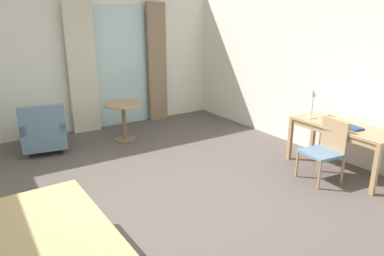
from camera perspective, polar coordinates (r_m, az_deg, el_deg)
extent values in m
cube|color=#564C47|center=(4.56, -4.89, -12.77)|extent=(6.93, 7.90, 0.10)
cube|color=white|center=(7.46, -18.94, 10.05)|extent=(6.53, 0.12, 2.81)
cube|color=white|center=(6.18, 22.24, 8.36)|extent=(0.12, 7.50, 2.81)
cube|color=silver|center=(7.71, -11.51, 9.57)|extent=(1.20, 0.02, 2.47)
cube|color=beige|center=(7.35, -17.24, 9.08)|extent=(0.55, 0.10, 2.54)
cube|color=#897056|center=(7.95, -5.67, 10.33)|extent=(0.42, 0.10, 2.54)
cube|color=tan|center=(3.37, -25.36, -15.59)|extent=(1.39, 1.70, 0.03)
cube|color=tan|center=(5.65, 23.11, 0.27)|extent=(0.64, 1.53, 0.04)
cube|color=tan|center=(5.66, 23.05, -0.29)|extent=(0.59, 1.46, 0.08)
cube|color=tan|center=(6.38, 18.90, -0.83)|extent=(0.06, 0.06, 0.69)
cube|color=tan|center=(5.17, 27.39, -6.09)|extent=(0.06, 0.06, 0.69)
cube|color=tan|center=(5.97, 15.50, -1.72)|extent=(0.06, 0.06, 0.69)
cube|color=slate|center=(5.31, 20.04, -3.78)|extent=(0.52, 0.53, 0.04)
cube|color=tan|center=(5.39, 21.92, -0.98)|extent=(0.09, 0.45, 0.44)
cylinder|color=tan|center=(5.39, 16.55, -5.60)|extent=(0.04, 0.04, 0.39)
cylinder|color=tan|center=(5.11, 19.81, -7.23)|extent=(0.04, 0.04, 0.39)
cylinder|color=tan|center=(5.67, 19.79, -4.76)|extent=(0.04, 0.04, 0.39)
cylinder|color=tan|center=(5.41, 23.05, -6.23)|extent=(0.04, 0.04, 0.39)
cylinder|color=#B7B2A8|center=(5.88, 18.60, 1.66)|extent=(0.15, 0.15, 0.02)
cylinder|color=#B7B2A8|center=(5.84, 18.76, 3.24)|extent=(0.02, 0.02, 0.32)
cone|color=#B7B2A8|center=(5.95, 18.89, 5.39)|extent=(0.13, 0.13, 0.15)
cube|color=navy|center=(5.53, 24.13, 0.14)|extent=(0.22, 0.35, 0.03)
cube|color=slate|center=(6.68, -22.68, -1.26)|extent=(0.83, 0.90, 0.31)
cube|color=slate|center=(6.25, -23.00, 1.19)|extent=(0.72, 0.23, 0.46)
cube|color=slate|center=(6.62, -20.31, 0.97)|extent=(0.23, 0.80, 0.16)
cube|color=slate|center=(6.62, -25.52, 0.35)|extent=(0.23, 0.80, 0.16)
cylinder|color=#4C3D2D|center=(7.07, -20.21, -1.75)|extent=(0.04, 0.04, 0.10)
cylinder|color=#4C3D2D|center=(7.07, -24.93, -2.31)|extent=(0.04, 0.04, 0.10)
cylinder|color=#4C3D2D|center=(6.43, -19.79, -3.55)|extent=(0.04, 0.04, 0.10)
cylinder|color=#4C3D2D|center=(6.44, -24.98, -4.17)|extent=(0.04, 0.04, 0.10)
cylinder|color=tan|center=(6.71, -11.04, 3.81)|extent=(0.73, 0.73, 0.03)
cylinder|color=brown|center=(6.80, -10.87, 0.88)|extent=(0.07, 0.07, 0.68)
cylinder|color=brown|center=(6.89, -10.71, -1.75)|extent=(0.40, 0.40, 0.02)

